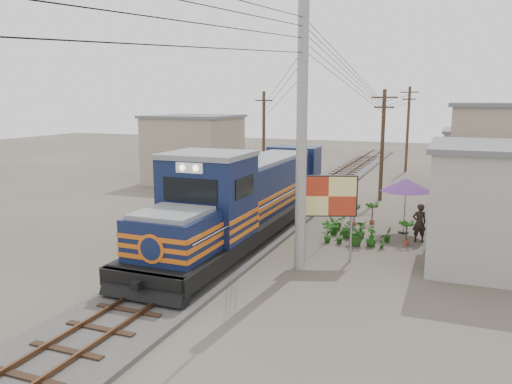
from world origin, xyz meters
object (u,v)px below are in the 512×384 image
at_px(billboard, 328,198).
at_px(vendor, 419,223).
at_px(locomotive, 247,199).
at_px(market_umbrella, 406,185).

bearing_deg(billboard, vendor, 33.21).
xyz_separation_m(locomotive, vendor, (7.47, 2.26, -0.95)).
bearing_deg(locomotive, market_umbrella, 28.05).
bearing_deg(vendor, billboard, 28.85).
bearing_deg(market_umbrella, vendor, -59.48).
height_order(locomotive, market_umbrella, locomotive).
bearing_deg(market_umbrella, billboard, -113.66).
distance_m(billboard, vendor, 5.57).
bearing_deg(billboard, market_umbrella, 46.65).
xyz_separation_m(billboard, market_umbrella, (2.43, 5.55, -0.20)).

